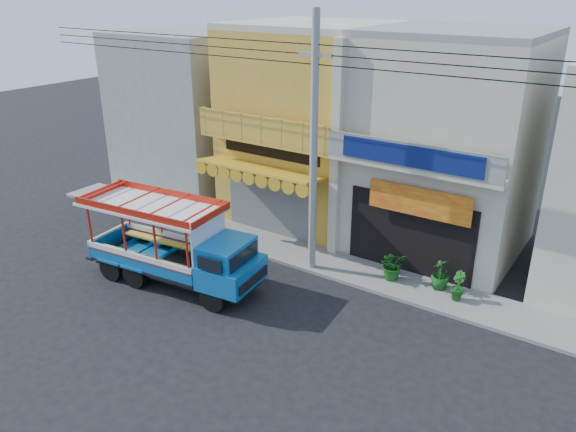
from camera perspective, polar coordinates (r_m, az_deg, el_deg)
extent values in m
plane|color=black|center=(17.74, -0.54, -10.44)|extent=(90.00, 90.00, 0.00)
cube|color=slate|center=(20.67, 5.80, -5.24)|extent=(30.00, 2.00, 0.12)
cube|color=gold|center=(24.43, 2.41, 9.15)|extent=(6.00, 6.00, 8.00)
cube|color=#595B5E|center=(22.81, -1.71, 1.32)|extent=(4.20, 0.10, 2.60)
cube|color=yellow|center=(21.70, -2.89, 4.80)|extent=(5.20, 1.50, 0.31)
cube|color=gold|center=(21.73, -2.30, 7.58)|extent=(6.00, 0.70, 0.18)
cube|color=gold|center=(21.36, -2.81, 8.83)|extent=(6.00, 0.12, 0.95)
cube|color=black|center=(22.11, -1.79, 6.51)|extent=(4.50, 0.04, 0.45)
cube|color=beige|center=(23.81, 2.58, 18.84)|extent=(6.00, 6.00, 0.24)
cube|color=beige|center=(21.98, 15.91, 6.77)|extent=(6.00, 6.00, 8.00)
cube|color=black|center=(20.12, 12.31, -1.93)|extent=(4.60, 0.12, 2.80)
cube|color=gold|center=(19.24, 13.15, 1.37)|extent=(3.60, 0.05, 1.00)
cube|color=beige|center=(18.93, 12.56, 4.76)|extent=(6.00, 0.70, 0.18)
cube|color=gray|center=(18.51, 12.33, 6.01)|extent=(6.00, 0.12, 0.85)
cube|color=navy|center=(18.45, 12.25, 5.96)|extent=(4.80, 0.06, 0.70)
cube|color=gray|center=(21.29, 17.13, 17.48)|extent=(6.00, 6.00, 0.24)
cube|color=beige|center=(20.33, 4.91, 6.31)|extent=(0.35, 0.30, 8.00)
cube|color=gray|center=(28.69, -9.75, 10.46)|extent=(6.00, 6.00, 7.60)
cylinder|color=gray|center=(18.91, 2.62, 6.70)|extent=(0.26, 0.26, 9.00)
cube|color=gray|center=(18.31, 2.80, 16.07)|extent=(1.20, 0.12, 0.12)
cylinder|color=black|center=(17.84, 5.61, 14.85)|extent=(28.00, 0.04, 0.04)
cylinder|color=black|center=(17.81, 5.65, 15.81)|extent=(28.00, 0.04, 0.04)
cylinder|color=black|center=(17.78, 5.69, 16.77)|extent=(28.00, 0.04, 0.04)
cylinder|color=black|center=(18.10, -7.67, -8.28)|extent=(0.92, 0.34, 0.89)
cylinder|color=black|center=(19.30, -4.76, -6.04)|extent=(0.92, 0.34, 0.89)
cylinder|color=black|center=(19.95, -15.29, -5.83)|extent=(0.92, 0.34, 0.89)
cylinder|color=black|center=(21.05, -12.19, -3.95)|extent=(0.92, 0.34, 0.89)
cylinder|color=black|center=(20.64, -17.49, -5.10)|extent=(0.92, 0.34, 0.89)
cylinder|color=black|center=(21.70, -14.38, -3.32)|extent=(0.92, 0.34, 0.89)
cube|color=black|center=(19.81, -11.36, -5.36)|extent=(6.13, 2.11, 0.25)
cube|color=blue|center=(18.32, -5.77, -5.68)|extent=(1.81, 2.13, 0.80)
cube|color=blue|center=(18.06, -6.22, -3.59)|extent=(1.44, 1.93, 0.67)
cube|color=black|center=(17.77, -4.53, -4.15)|extent=(0.22, 1.57, 0.49)
cube|color=black|center=(20.16, -13.04, -4.41)|extent=(4.61, 2.43, 0.11)
cube|color=blue|center=(19.41, -14.92, -4.68)|extent=(4.40, 0.55, 0.54)
cube|color=white|center=(19.30, -14.99, -4.05)|extent=(4.41, 0.56, 0.20)
cube|color=blue|center=(20.67, -11.43, -2.61)|extent=(4.40, 0.55, 0.54)
cube|color=white|center=(20.57, -11.48, -2.00)|extent=(4.41, 0.56, 0.20)
cylinder|color=red|center=(20.40, -19.50, -0.83)|extent=(0.09, 0.09, 1.43)
cylinder|color=red|center=(21.58, -15.97, 0.89)|extent=(0.09, 0.09, 1.43)
cube|color=white|center=(18.44, -8.02, -3.19)|extent=(0.27, 1.81, 2.01)
cube|color=white|center=(19.41, -13.76, 0.95)|extent=(5.17, 2.71, 0.09)
cube|color=red|center=(19.35, -13.80, 1.39)|extent=(4.98, 2.60, 0.23)
cube|color=black|center=(23.76, -8.40, -1.22)|extent=(0.67, 0.50, 0.11)
cube|color=#0E4F22|center=(23.55, -8.48, -0.02)|extent=(0.69, 0.31, 0.97)
imported|color=#164D16|center=(19.82, 10.62, -4.92)|extent=(1.25, 1.23, 1.06)
imported|color=#164D16|center=(19.12, 16.82, -6.79)|extent=(0.63, 0.67, 0.97)
imported|color=#164D16|center=(19.57, 15.26, -5.65)|extent=(0.73, 0.73, 1.11)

